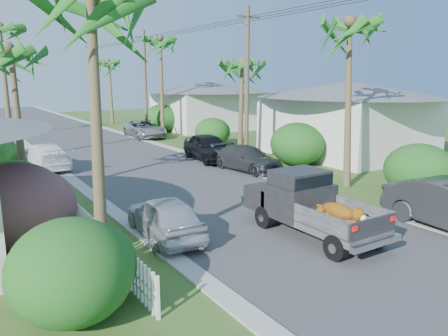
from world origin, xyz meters
TOP-DOWN VIEW (x-y plane):
  - ground at (0.00, 0.00)m, footprint 120.00×120.00m
  - road at (0.00, 25.00)m, footprint 8.00×100.00m
  - curb_left at (-4.30, 25.00)m, footprint 0.60×100.00m
  - curb_right at (4.30, 25.00)m, footprint 0.60×100.00m
  - pickup_truck at (0.34, 2.33)m, footprint 1.98×5.12m
  - parked_car_rm at (4.46, 11.32)m, footprint 2.44×4.77m
  - parked_car_rf at (4.19, 15.00)m, footprint 2.51×5.00m
  - parked_car_rd at (5.00, 27.05)m, footprint 2.71×5.41m
  - parked_car_ln at (-3.76, 4.39)m, footprint 1.96×4.12m
  - parked_car_lf at (-4.91, 17.67)m, footprint 2.34×5.12m
  - palm_l_b at (-6.80, 12.00)m, footprint 4.40×4.40m
  - palm_l_c at (-6.00, 22.00)m, footprint 4.40×4.40m
  - palm_r_a at (6.30, 6.00)m, footprint 4.40×4.40m
  - palm_r_b at (6.60, 15.00)m, footprint 4.40×4.40m
  - palm_r_c at (6.20, 26.00)m, footprint 4.40×4.40m
  - palm_r_d at (6.50, 40.00)m, footprint 4.40×4.40m
  - shrub_l_a at (-7.50, 1.00)m, footprint 2.60×2.86m
  - shrub_l_b at (-7.80, 6.00)m, footprint 3.00×3.30m
  - shrub_l_c at (-7.40, 10.00)m, footprint 2.40×2.64m
  - shrub_r_a at (7.60, 3.00)m, footprint 2.80×3.08m
  - shrub_r_b at (7.80, 11.00)m, footprint 3.00×3.30m
  - shrub_r_c at (7.50, 20.00)m, footprint 2.60×2.86m
  - shrub_r_d at (8.00, 30.00)m, footprint 3.20×3.52m
  - picket_fence at (-6.00, 5.50)m, footprint 0.10×11.00m
  - house_right_near at (13.00, 12.00)m, footprint 8.00×9.00m
  - house_right_far at (13.00, 30.00)m, footprint 9.00×8.00m
  - utility_pole_b at (5.60, 13.00)m, footprint 1.60×0.26m
  - utility_pole_c at (5.60, 28.00)m, footprint 1.60×0.26m
  - utility_pole_d at (5.60, 43.00)m, footprint 1.60×0.26m

SIDE VIEW (x-z plane):
  - ground at x=0.00m, z-range 0.00..0.00m
  - road at x=0.00m, z-range 0.00..0.02m
  - curb_left at x=-4.30m, z-range 0.00..0.06m
  - curb_right at x=4.30m, z-range 0.00..0.06m
  - picket_fence at x=-6.00m, z-range 0.00..1.00m
  - parked_car_rm at x=4.46m, z-range 0.00..1.33m
  - parked_car_ln at x=-3.76m, z-range 0.00..1.36m
  - parked_car_lf at x=-4.91m, z-range 0.00..1.45m
  - parked_car_rd at x=5.00m, z-range 0.00..1.47m
  - parked_car_rf at x=4.19m, z-range 0.00..1.63m
  - shrub_l_c at x=-7.40m, z-range 0.00..2.00m
  - pickup_truck at x=0.34m, z-range -0.02..2.04m
  - shrub_r_c at x=7.50m, z-range 0.00..2.10m
  - shrub_l_a at x=-7.50m, z-range 0.00..2.20m
  - shrub_r_a at x=7.60m, z-range 0.00..2.30m
  - shrub_r_b at x=7.80m, z-range 0.00..2.50m
  - shrub_l_b at x=-7.80m, z-range 0.00..2.60m
  - shrub_r_d at x=8.00m, z-range 0.00..2.60m
  - house_right_far at x=13.00m, z-range -0.18..4.42m
  - house_right_near at x=13.00m, z-range -0.18..4.62m
  - utility_pole_b at x=5.60m, z-range 0.10..9.10m
  - utility_pole_c at x=5.60m, z-range 0.10..9.10m
  - utility_pole_d at x=5.60m, z-range 0.10..9.10m
  - palm_r_b at x=6.60m, z-range 2.35..9.55m
  - palm_l_b at x=-6.80m, z-range 2.44..9.85m
  - palm_r_d at x=6.50m, z-range 2.73..10.74m
  - palm_r_a at x=6.30m, z-range 3.07..11.78m
  - palm_l_c at x=-6.00m, z-range 3.31..12.51m
  - palm_r_c at x=6.20m, z-range 3.41..12.81m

